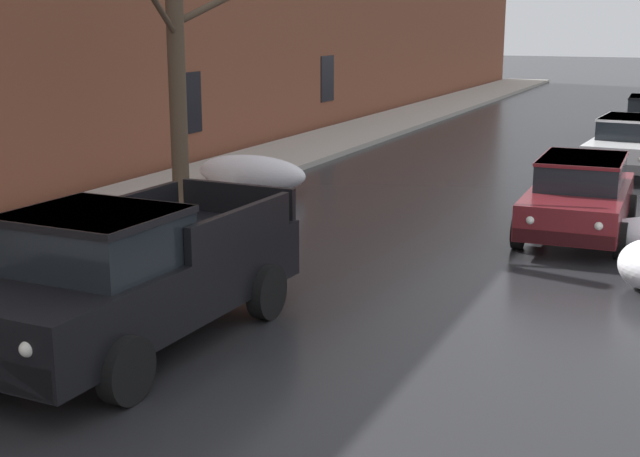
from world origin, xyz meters
TOP-DOWN VIEW (x-y plane):
  - left_sidewalk_slab at (-6.53, 18.00)m, footprint 2.79×80.00m
  - brick_townhouse_facade at (-8.42, 18.01)m, footprint 0.63×80.00m
  - snow_bank_along_right_kerb at (-5.02, 18.54)m, footprint 2.70×0.92m
  - bare_tree_mid_block at (-5.35, 16.22)m, footprint 2.03×3.27m
  - pickup_truck_black_approaching_near_lane at (-1.64, 9.39)m, footprint 2.26×4.92m
  - sedan_maroon_parked_kerbside_close at (2.41, 17.20)m, footprint 1.93×4.15m
  - sedan_white_parked_kerbside_mid at (2.63, 24.65)m, footprint 2.11×4.27m

SIDE VIEW (x-z plane):
  - left_sidewalk_slab at x=-6.53m, z-range 0.00..0.15m
  - snow_bank_along_right_kerb at x=-5.02m, z-range -0.02..0.81m
  - sedan_maroon_parked_kerbside_close at x=2.41m, z-range 0.04..1.46m
  - sedan_white_parked_kerbside_mid at x=2.63m, z-range 0.04..1.46m
  - pickup_truck_black_approaching_near_lane at x=-1.64m, z-range 0.00..1.76m
  - bare_tree_mid_block at x=-5.35m, z-range 0.08..7.52m
  - brick_townhouse_facade at x=-8.42m, z-range 0.00..8.52m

